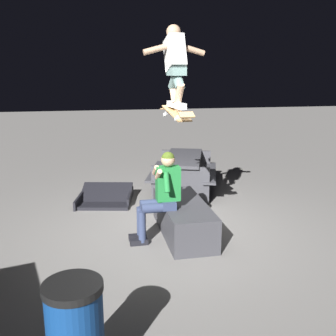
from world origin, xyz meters
name	(u,v)px	position (x,y,z in m)	size (l,w,h in m)	color
ground_plane	(175,230)	(0.00, 0.00, 0.00)	(40.00, 40.00, 0.00)	slate
ledge_box_main	(183,218)	(-0.14, -0.11, 0.25)	(1.68, 0.65, 0.51)	#38383D
person_sitting_on_ledge	(161,192)	(-0.33, 0.28, 0.75)	(0.59, 0.75, 1.34)	#2D3856
skateboard	(176,113)	(-0.27, 0.04, 1.88)	(1.03, 0.30, 0.16)	#AD8451
skater_airborne	(175,63)	(-0.21, 0.05, 2.57)	(0.63, 0.89, 1.12)	white
kicker_ramp	(105,199)	(1.58, 1.04, 0.06)	(1.14, 1.17, 0.36)	black
picnic_table_back	(183,168)	(1.98, -0.60, 0.50)	(2.02, 1.79, 0.75)	#38383D
trash_bin	(76,335)	(-2.91, 1.39, 0.45)	(0.46, 0.46, 0.90)	navy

